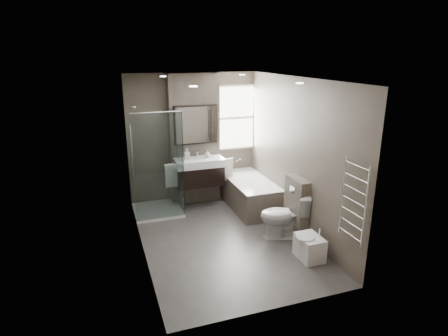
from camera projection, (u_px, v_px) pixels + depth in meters
name	position (u px, v px, depth m)	size (l,w,h in m)	color
room	(223.00, 164.00, 5.85)	(2.70, 3.90, 2.70)	#484442
vanity_pier	(194.00, 140.00, 7.46)	(1.00, 0.25, 2.60)	#564E44
vanity	(199.00, 171.00, 7.31)	(0.95, 0.47, 0.66)	black
mirror_cabinet	(196.00, 125.00, 7.21)	(0.86, 0.08, 0.76)	black
towel_left	(171.00, 176.00, 7.12)	(0.24, 0.06, 0.44)	silver
towel_right	(227.00, 170.00, 7.47)	(0.24, 0.06, 0.44)	silver
shower_enclosure	(162.00, 189.00, 7.08)	(0.90, 0.90, 2.00)	white
bathtub	(249.00, 192.00, 7.42)	(0.75, 1.60, 0.57)	#564E44
window	(235.00, 118.00, 7.71)	(0.98, 0.06, 1.33)	white
toilet	(284.00, 216.00, 6.17)	(0.44, 0.77, 0.78)	white
cistern_box	(296.00, 207.00, 6.24)	(0.19, 0.55, 1.00)	#564E44
bidet	(309.00, 247.00, 5.58)	(0.39, 0.45, 0.47)	white
towel_radiator	(354.00, 201.00, 4.85)	(0.03, 0.49, 1.10)	silver
soap_bottle_a	(187.00, 154.00, 7.14)	(0.09, 0.10, 0.21)	white
soap_bottle_b	(207.00, 154.00, 7.32)	(0.11, 0.11, 0.14)	white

